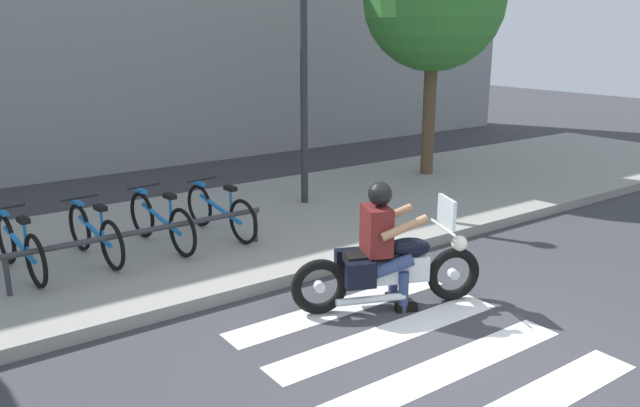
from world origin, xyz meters
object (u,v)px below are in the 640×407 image
Objects in this scene: bike_rack at (144,234)px; bicycle_3 at (220,211)px; motorcycle at (390,268)px; bicycle_0 at (20,247)px; rider at (384,237)px; tree_near_rack at (434,0)px; bicycle_1 at (95,234)px; street_lamp at (304,60)px; bicycle_2 at (161,221)px.

bicycle_3 is at bearing 22.96° from bike_rack.
motorcycle is 1.24× the size of bicycle_0.
motorcycle is at bearing -79.42° from bicycle_3.
rider is 2.98m from bicycle_3.
bicycle_3 is (2.62, 0.00, -0.00)m from bicycle_0.
rider is 6.81m from tree_near_rack.
tree_near_rack reaches higher than rider.
motorcycle is 1.29× the size of bicycle_1.
motorcycle is at bearing -24.83° from rider.
bicycle_0 is 1.05× the size of bicycle_1.
motorcycle reaches higher than bicycle_3.
bicycle_1 is 0.71m from bike_rack.
bicycle_3 is 2.90m from street_lamp.
tree_near_rack reaches higher than bicycle_1.
bike_rack is at bearing 127.04° from rider.
motorcycle is at bearing -52.26° from bike_rack.
rider reaches higher than bicycle_1.
bicycle_2 is at bearing 0.01° from bicycle_1.
bicycle_2 is (-1.35, 2.93, -0.31)m from rider.
motorcycle is 1.44× the size of rider.
bicycle_0 is 2.62m from bicycle_3.
bicycle_0 is 0.41× the size of street_lamp.
street_lamp is (2.83, 0.75, 1.99)m from bicycle_2.
bicycle_0 is at bearing 180.00° from bicycle_2.
bicycle_1 reaches higher than bike_rack.
street_lamp is at bearing 69.27° from motorcycle.
tree_near_rack is at bearing 10.69° from bicycle_2.
bicycle_1 is 0.39× the size of street_lamp.
bicycle_2 is at bearing -169.31° from tree_near_rack.
bicycle_0 is 1.42m from bike_rack.
street_lamp is (3.70, 0.75, 2.00)m from bicycle_1.
bicycle_3 is at bearing 0.02° from bicycle_1.
motorcycle is 3.01m from bicycle_3.
bicycle_2 is at bearing -179.97° from bicycle_3.
bicycle_1 is 1.75m from bicycle_3.
bicycle_2 is 6.90m from tree_near_rack.
bicycle_0 reaches higher than bicycle_1.
tree_near_rack reaches higher than bicycle_3.
tree_near_rack is (3.27, 0.40, 1.02)m from street_lamp.
street_lamp reaches higher than rider.
tree_near_rack is (5.23, 1.15, 3.02)m from bicycle_3.
tree_near_rack reaches higher than street_lamp.
tree_near_rack reaches higher than motorcycle.
bicycle_1 reaches higher than bicycle_3.
tree_near_rack reaches higher than bike_rack.
rider is 0.29× the size of tree_near_rack.
bicycle_3 is 0.53× the size of bike_rack.
rider is 0.83× the size of bicycle_2.
bicycle_1 is 0.93× the size of bicycle_3.
bicycle_1 is 0.92× the size of bicycle_2.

